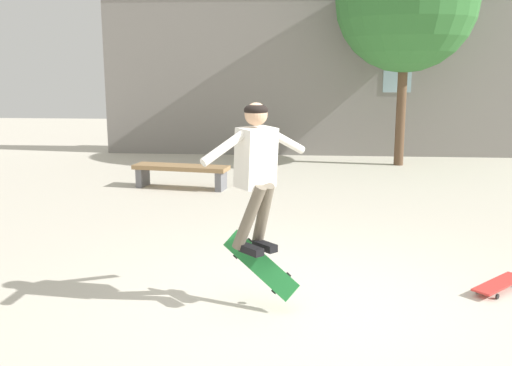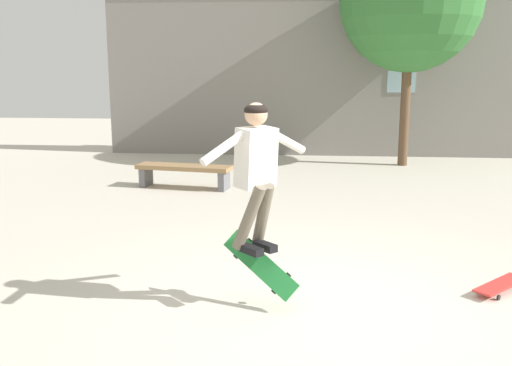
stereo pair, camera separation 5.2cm
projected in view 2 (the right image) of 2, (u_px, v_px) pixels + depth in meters
The scene contains 7 objects.
ground_plane at pixel (312, 307), 5.47m from camera, with size 40.00×40.00×0.00m, color beige.
building_backdrop at pixel (312, 61), 14.65m from camera, with size 11.18×0.52×5.69m.
tree_right at pixel (410, 1), 12.72m from camera, with size 3.16×3.16×5.30m.
park_bench at pixel (184, 171), 10.84m from camera, with size 1.88×0.75×0.44m.
skater at pixel (256, 164), 5.22m from camera, with size 0.92×0.92×1.39m.
skateboard_flipping at pixel (261, 265), 5.45m from camera, with size 0.76×0.43×0.58m.
skateboard_resting at pixel (501, 284), 5.85m from camera, with size 0.69×0.69×0.08m.
Camera 2 is at (-0.07, -5.16, 2.25)m, focal length 40.00 mm.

